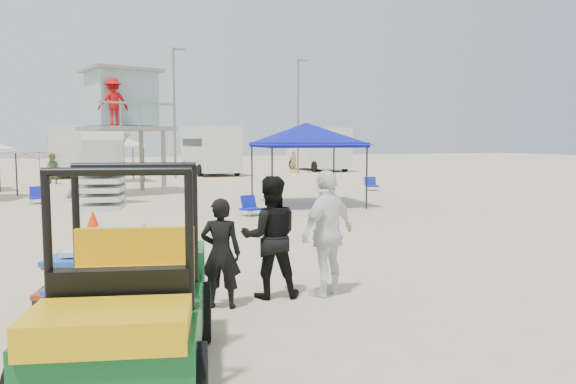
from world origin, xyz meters
name	(u,v)px	position (x,y,z in m)	size (l,w,h in m)	color
ground	(332,290)	(0.00, 0.00, 0.00)	(140.00, 140.00, 0.00)	beige
utility_cart	(128,284)	(-3.42, -2.26, 0.99)	(2.10, 3.07, 2.12)	#0C5223
surf_trailer	(107,250)	(-3.41, 0.08, 0.90)	(1.90, 2.72, 2.21)	black
man_left	(221,253)	(-1.90, -0.22, 0.79)	(0.58, 0.38, 1.58)	black
man_mid	(270,237)	(-1.05, 0.03, 0.93)	(0.90, 0.70, 1.86)	black
man_right	(328,233)	(-0.20, -0.22, 0.97)	(1.14, 0.47, 1.94)	white
lifeguard_tower	(122,103)	(-1.16, 17.83, 3.98)	(4.05, 4.05, 5.34)	gray
canopy_blue	(306,127)	(4.48, 10.75, 2.86)	(3.95, 3.95, 3.41)	black
canopy_white_c	(112,135)	(-0.87, 25.58, 2.67)	(3.27, 3.27, 3.21)	black
umbrella_a	(40,172)	(-4.59, 19.01, 0.98)	(2.14, 2.19, 1.97)	#C43C15
umbrella_b	(99,173)	(-2.20, 17.87, 0.94)	(2.04, 2.08, 1.87)	orange
cone_near	(96,203)	(-2.74, 12.09, 0.25)	(0.34, 0.34, 0.50)	#D66006
cone_far	(93,219)	(-3.09, 8.22, 0.25)	(0.34, 0.34, 0.50)	#FF3008
beach_chair_a	(37,195)	(-4.62, 15.16, 0.31)	(0.62, 0.67, 0.64)	#1020B6
beach_chair_b	(250,206)	(1.66, 8.89, 0.31)	(0.68, 0.74, 0.64)	#0F1BAC
beach_chair_c	(371,184)	(9.79, 14.93, 0.31)	(0.66, 0.72, 0.64)	#0F25A2
rv_mid_left	(69,149)	(-3.00, 31.49, 1.80)	(2.65, 6.50, 3.25)	silver
rv_mid_right	(210,148)	(6.00, 29.99, 1.80)	(2.64, 7.00, 3.25)	silver
rv_far_right	(318,147)	(15.00, 31.49, 1.80)	(2.64, 6.60, 3.25)	silver
light_pole_left	(174,113)	(3.00, 27.00, 4.00)	(0.14, 0.14, 8.00)	slate
light_pole_right	(298,117)	(12.00, 28.50, 4.00)	(0.14, 0.14, 8.00)	slate
distant_beachgoers	(141,166)	(0.75, 26.05, 0.82)	(16.68, 4.94, 1.66)	#C7844A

